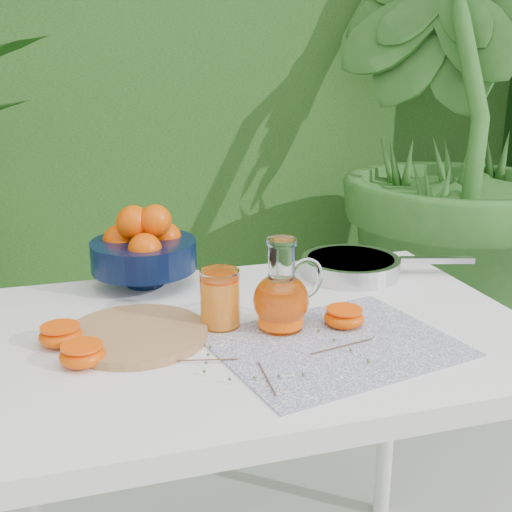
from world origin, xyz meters
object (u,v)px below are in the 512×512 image
object	(u,v)px
fruit_bowl	(144,248)
white_table	(259,366)
cutting_board	(136,335)
juice_pitcher	(282,297)
saute_pan	(352,265)

from	to	relation	value
fruit_bowl	white_table	bearing A→B (deg)	-59.17
white_table	fruit_bowl	bearing A→B (deg)	120.83
cutting_board	juice_pitcher	xyz separation A→B (m)	(0.26, -0.03, 0.05)
white_table	fruit_bowl	world-z (taller)	fruit_bowl
fruit_bowl	juice_pitcher	bearing A→B (deg)	-56.42
cutting_board	saute_pan	bearing A→B (deg)	22.23
white_table	cutting_board	bearing A→B (deg)	177.90
white_table	fruit_bowl	distance (m)	0.37
fruit_bowl	juice_pitcher	world-z (taller)	fruit_bowl
white_table	juice_pitcher	size ratio (longest dim) A/B	5.94
juice_pitcher	cutting_board	bearing A→B (deg)	172.84
white_table	juice_pitcher	distance (m)	0.15
white_table	cutting_board	xyz separation A→B (m)	(-0.22, 0.01, 0.09)
cutting_board	fruit_bowl	bearing A→B (deg)	79.59
white_table	cutting_board	distance (m)	0.24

